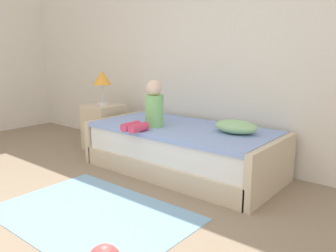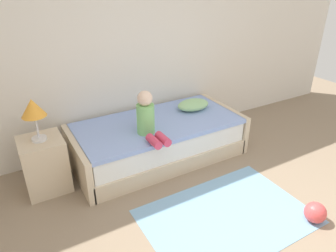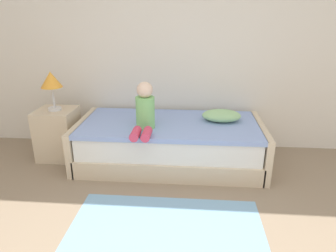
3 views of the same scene
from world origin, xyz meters
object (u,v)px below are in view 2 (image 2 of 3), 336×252
at_px(bed, 158,140).
at_px(nightstand, 45,164).
at_px(pillow, 193,105).
at_px(toy_ball, 315,212).
at_px(table_lamp, 33,110).
at_px(child_figure, 147,118).

relative_size(bed, nightstand, 3.52).
relative_size(pillow, toy_ball, 2.16).
xyz_separation_m(pillow, toy_ball, (0.17, -1.85, -0.46)).
distance_m(nightstand, table_lamp, 0.64).
height_order(nightstand, table_lamp, table_lamp).
bearing_deg(table_lamp, pillow, 1.66).
relative_size(bed, table_lamp, 4.69).
xyz_separation_m(bed, child_figure, (-0.25, -0.23, 0.46)).
relative_size(nightstand, child_figure, 1.18).
height_order(child_figure, toy_ball, child_figure).
bearing_deg(child_figure, nightstand, 166.11).
bearing_deg(bed, table_lamp, 178.13).
bearing_deg(toy_ball, nightstand, 139.42).
bearing_deg(bed, toy_ball, -66.87).
bearing_deg(bed, pillow, 9.72).
bearing_deg(pillow, child_figure, -158.45).
height_order(pillow, toy_ball, pillow).
bearing_deg(child_figure, pillow, 21.55).
distance_m(nightstand, toy_ball, 2.77).
distance_m(bed, toy_ball, 1.91).
height_order(nightstand, child_figure, child_figure).
bearing_deg(nightstand, toy_ball, -40.58).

